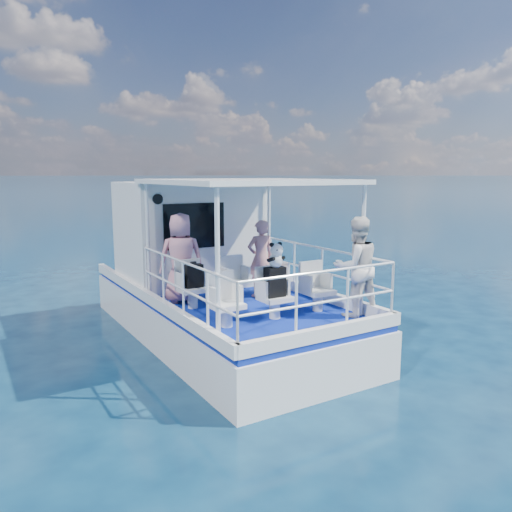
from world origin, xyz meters
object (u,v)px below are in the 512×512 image
Objects in this scene: passenger_port_fwd at (181,258)px; backpack_center at (275,282)px; passenger_stbd_aft at (356,267)px; panda at (276,255)px.

passenger_port_fwd is 2.02m from backpack_center.
passenger_stbd_aft is 4.11× the size of panda.
passenger_stbd_aft reaches higher than panda.
panda is at bearing -9.84° from passenger_stbd_aft.
backpack_center is at bearing 137.77° from passenger_port_fwd.
backpack_center is (0.88, -1.81, -0.21)m from passenger_port_fwd.
panda is (-0.00, -0.02, 0.45)m from backpack_center.
backpack_center is 0.45m from panda.
passenger_stbd_aft reaches higher than backpack_center.
passenger_stbd_aft is at bearing -22.26° from backpack_center.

